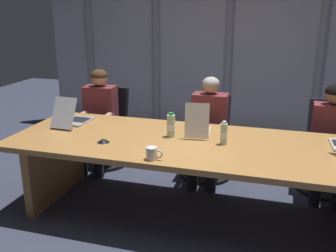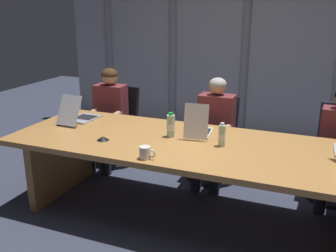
{
  "view_description": "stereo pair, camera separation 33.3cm",
  "coord_description": "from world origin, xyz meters",
  "px_view_note": "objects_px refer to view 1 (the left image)",
  "views": [
    {
      "loc": [
        0.72,
        -3.14,
        1.89
      ],
      "look_at": [
        -0.23,
        0.09,
        0.83
      ],
      "focal_mm": 41.06,
      "sensor_mm": 36.0,
      "label": 1
    },
    {
      "loc": [
        1.04,
        -3.03,
        1.89
      ],
      "look_at": [
        -0.23,
        0.09,
        0.83
      ],
      "focal_mm": 41.06,
      "sensor_mm": 36.0,
      "label": 2
    }
  ],
  "objects_px": {
    "person_left_end": "(98,113)",
    "water_bottle_primary": "(171,126)",
    "office_chair_left_mid": "(207,146)",
    "coffee_mug_near": "(152,153)",
    "office_chair_left_end": "(106,135)",
    "person_left_mid": "(208,124)",
    "office_chair_center": "(327,157)",
    "person_center": "(331,134)",
    "water_bottle_secondary": "(224,134)",
    "conference_mic_left_side": "(103,140)",
    "laptop_left_end": "(73,118)",
    "laptop_left_mid": "(198,128)"
  },
  "relations": [
    {
      "from": "person_left_end",
      "to": "water_bottle_primary",
      "type": "relative_size",
      "value": 5.15
    },
    {
      "from": "office_chair_left_mid",
      "to": "coffee_mug_near",
      "type": "xyz_separation_m",
      "value": [
        -0.17,
        -1.46,
        0.44
      ]
    },
    {
      "from": "office_chair_left_end",
      "to": "person_left_mid",
      "type": "xyz_separation_m",
      "value": [
        1.31,
        -0.16,
        0.31
      ]
    },
    {
      "from": "office_chair_left_end",
      "to": "office_chair_center",
      "type": "xyz_separation_m",
      "value": [
        2.56,
        0.0,
        0.0
      ]
    },
    {
      "from": "person_center",
      "to": "coffee_mug_near",
      "type": "xyz_separation_m",
      "value": [
        -1.45,
        -1.3,
        0.12
      ]
    },
    {
      "from": "person_center",
      "to": "water_bottle_secondary",
      "type": "distance_m",
      "value": 1.26
    },
    {
      "from": "person_center",
      "to": "conference_mic_left_side",
      "type": "bearing_deg",
      "value": -59.86
    },
    {
      "from": "coffee_mug_near",
      "to": "conference_mic_left_side",
      "type": "distance_m",
      "value": 0.6
    },
    {
      "from": "person_left_mid",
      "to": "coffee_mug_near",
      "type": "distance_m",
      "value": 1.32
    },
    {
      "from": "laptop_left_end",
      "to": "water_bottle_primary",
      "type": "bearing_deg",
      "value": -92.7
    },
    {
      "from": "laptop_left_mid",
      "to": "water_bottle_secondary",
      "type": "distance_m",
      "value": 0.33
    },
    {
      "from": "office_chair_center",
      "to": "person_left_mid",
      "type": "bearing_deg",
      "value": -83.22
    },
    {
      "from": "person_left_mid",
      "to": "person_center",
      "type": "distance_m",
      "value": 1.25
    },
    {
      "from": "person_center",
      "to": "water_bottle_primary",
      "type": "xyz_separation_m",
      "value": [
        -1.46,
        -0.73,
        0.18
      ]
    },
    {
      "from": "person_center",
      "to": "water_bottle_primary",
      "type": "distance_m",
      "value": 1.64
    },
    {
      "from": "office_chair_left_mid",
      "to": "water_bottle_secondary",
      "type": "relative_size",
      "value": 4.34
    },
    {
      "from": "laptop_left_end",
      "to": "person_left_mid",
      "type": "bearing_deg",
      "value": -61.34
    },
    {
      "from": "person_left_mid",
      "to": "water_bottle_secondary",
      "type": "distance_m",
      "value": 0.86
    },
    {
      "from": "coffee_mug_near",
      "to": "laptop_left_mid",
      "type": "bearing_deg",
      "value": 72.88
    },
    {
      "from": "person_left_mid",
      "to": "office_chair_left_end",
      "type": "bearing_deg",
      "value": -97.13
    },
    {
      "from": "office_chair_left_end",
      "to": "person_left_end",
      "type": "relative_size",
      "value": 0.78
    },
    {
      "from": "water_bottle_secondary",
      "to": "coffee_mug_near",
      "type": "height_order",
      "value": "water_bottle_secondary"
    },
    {
      "from": "person_center",
      "to": "conference_mic_left_side",
      "type": "distance_m",
      "value": 2.25
    },
    {
      "from": "person_left_end",
      "to": "coffee_mug_near",
      "type": "bearing_deg",
      "value": 36.9
    },
    {
      "from": "person_left_end",
      "to": "person_center",
      "type": "relative_size",
      "value": 1.03
    },
    {
      "from": "laptop_left_end",
      "to": "office_chair_left_end",
      "type": "height_order",
      "value": "laptop_left_end"
    },
    {
      "from": "laptop_left_end",
      "to": "office_chair_left_end",
      "type": "relative_size",
      "value": 0.53
    },
    {
      "from": "person_left_mid",
      "to": "water_bottle_primary",
      "type": "relative_size",
      "value": 5.04
    },
    {
      "from": "laptop_left_end",
      "to": "person_left_mid",
      "type": "distance_m",
      "value": 1.43
    },
    {
      "from": "laptop_left_mid",
      "to": "water_bottle_secondary",
      "type": "relative_size",
      "value": 2.0
    },
    {
      "from": "office_chair_left_end",
      "to": "water_bottle_primary",
      "type": "bearing_deg",
      "value": 59.9
    },
    {
      "from": "office_chair_center",
      "to": "water_bottle_primary",
      "type": "height_order",
      "value": "water_bottle_primary"
    },
    {
      "from": "office_chair_left_end",
      "to": "person_left_mid",
      "type": "relative_size",
      "value": 0.8
    },
    {
      "from": "coffee_mug_near",
      "to": "water_bottle_primary",
      "type": "bearing_deg",
      "value": 91.23
    },
    {
      "from": "office_chair_left_end",
      "to": "water_bottle_primary",
      "type": "relative_size",
      "value": 4.04
    },
    {
      "from": "person_left_end",
      "to": "person_center",
      "type": "bearing_deg",
      "value": 86.29
    },
    {
      "from": "office_chair_center",
      "to": "coffee_mug_near",
      "type": "xyz_separation_m",
      "value": [
        -1.46,
        -1.46,
        0.43
      ]
    },
    {
      "from": "laptop_left_mid",
      "to": "office_chair_left_mid",
      "type": "xyz_separation_m",
      "value": [
        -0.04,
        0.76,
        -0.45
      ]
    },
    {
      "from": "person_center",
      "to": "office_chair_left_end",
      "type": "bearing_deg",
      "value": -91.08
    },
    {
      "from": "office_chair_left_end",
      "to": "office_chair_left_mid",
      "type": "xyz_separation_m",
      "value": [
        1.28,
        -0.0,
        -0.01
      ]
    },
    {
      "from": "laptop_left_end",
      "to": "office_chair_left_end",
      "type": "xyz_separation_m",
      "value": [
        -0.03,
        0.78,
        -0.44
      ]
    },
    {
      "from": "conference_mic_left_side",
      "to": "office_chair_center",
      "type": "bearing_deg",
      "value": 31.02
    },
    {
      "from": "person_center",
      "to": "coffee_mug_near",
      "type": "distance_m",
      "value": 1.95
    },
    {
      "from": "person_left_mid",
      "to": "water_bottle_secondary",
      "type": "xyz_separation_m",
      "value": [
        0.28,
        -0.79,
        0.17
      ]
    },
    {
      "from": "laptop_left_end",
      "to": "conference_mic_left_side",
      "type": "xyz_separation_m",
      "value": [
        0.53,
        -0.42,
        -0.04
      ]
    },
    {
      "from": "person_left_mid",
      "to": "person_center",
      "type": "height_order",
      "value": "person_left_mid"
    },
    {
      "from": "person_left_end",
      "to": "water_bottle_secondary",
      "type": "height_order",
      "value": "person_left_end"
    },
    {
      "from": "water_bottle_primary",
      "to": "person_left_end",
      "type": "bearing_deg",
      "value": 146.61
    },
    {
      "from": "water_bottle_secondary",
      "to": "laptop_left_mid",
      "type": "bearing_deg",
      "value": 144.6
    },
    {
      "from": "person_left_end",
      "to": "water_bottle_primary",
      "type": "height_order",
      "value": "person_left_end"
    }
  ]
}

